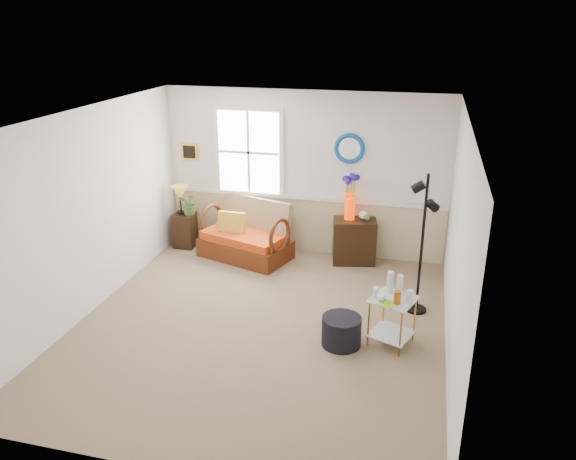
% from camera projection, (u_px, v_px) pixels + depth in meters
% --- Properties ---
extents(floor, '(4.50, 5.00, 0.01)m').
position_uv_depth(floor, '(260.00, 326.00, 7.02)').
color(floor, '#7E6953').
rests_on(floor, ground).
extents(ceiling, '(4.50, 5.00, 0.01)m').
position_uv_depth(ceiling, '(256.00, 117.00, 6.09)').
color(ceiling, white).
rests_on(ceiling, walls).
extents(walls, '(4.51, 5.01, 2.60)m').
position_uv_depth(walls, '(258.00, 229.00, 6.56)').
color(walls, silver).
rests_on(walls, floor).
extents(wainscot, '(4.46, 0.02, 0.90)m').
position_uv_depth(wainscot, '(304.00, 225.00, 9.11)').
color(wainscot, tan).
rests_on(wainscot, walls).
extents(chair_rail, '(4.46, 0.04, 0.06)m').
position_uv_depth(chair_rail, '(304.00, 197.00, 8.93)').
color(chair_rail, white).
rests_on(chair_rail, walls).
extents(window, '(1.14, 0.06, 1.44)m').
position_uv_depth(window, '(249.00, 152.00, 8.89)').
color(window, white).
rests_on(window, walls).
extents(picture, '(0.28, 0.03, 0.28)m').
position_uv_depth(picture, '(190.00, 152.00, 9.15)').
color(picture, gold).
rests_on(picture, walls).
extents(mirror, '(0.47, 0.07, 0.47)m').
position_uv_depth(mirror, '(350.00, 148.00, 8.48)').
color(mirror, '#0A67A7').
rests_on(mirror, walls).
extents(loveseat, '(1.56, 1.18, 0.91)m').
position_uv_depth(loveseat, '(245.00, 231.00, 8.86)').
color(loveseat, '#5D2614').
rests_on(loveseat, floor).
extents(throw_pillow, '(0.44, 0.14, 0.44)m').
position_uv_depth(throw_pillow, '(231.00, 226.00, 8.90)').
color(throw_pillow, orange).
rests_on(throw_pillow, loveseat).
extents(lamp_stand, '(0.33, 0.33, 0.58)m').
position_uv_depth(lamp_stand, '(185.00, 230.00, 9.33)').
color(lamp_stand, black).
rests_on(lamp_stand, floor).
extents(table_lamp, '(0.31, 0.31, 0.48)m').
position_uv_depth(table_lamp, '(180.00, 200.00, 9.13)').
color(table_lamp, '#B48A2E').
rests_on(table_lamp, lamp_stand).
extents(potted_plant, '(0.40, 0.43, 0.29)m').
position_uv_depth(potted_plant, '(190.00, 206.00, 9.13)').
color(potted_plant, '#416F2E').
rests_on(potted_plant, lamp_stand).
extents(cabinet, '(0.72, 0.54, 0.70)m').
position_uv_depth(cabinet, '(354.00, 241.00, 8.73)').
color(cabinet, black).
rests_on(cabinet, floor).
extents(flower_vase, '(0.25, 0.25, 0.71)m').
position_uv_depth(flower_vase, '(350.00, 197.00, 8.53)').
color(flower_vase, '#DA3200').
rests_on(flower_vase, cabinet).
extents(side_table, '(0.60, 0.60, 0.60)m').
position_uv_depth(side_table, '(392.00, 321.00, 6.54)').
color(side_table, '#AD7528').
rests_on(side_table, floor).
extents(tabletop_items, '(0.60, 0.60, 0.26)m').
position_uv_depth(tabletop_items, '(393.00, 288.00, 6.38)').
color(tabletop_items, silver).
rests_on(tabletop_items, side_table).
extents(floor_lamp, '(0.27, 0.27, 1.86)m').
position_uv_depth(floor_lamp, '(422.00, 245.00, 7.06)').
color(floor_lamp, black).
rests_on(floor_lamp, floor).
extents(ottoman, '(0.58, 0.58, 0.36)m').
position_uv_depth(ottoman, '(341.00, 331.00, 6.56)').
color(ottoman, black).
rests_on(ottoman, floor).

